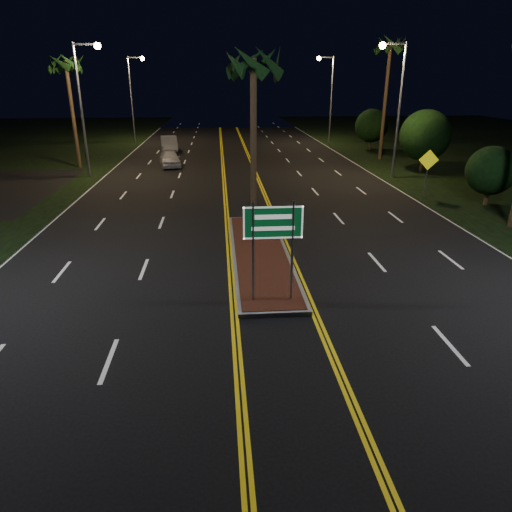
{
  "coord_description": "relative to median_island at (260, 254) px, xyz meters",
  "views": [
    {
      "loc": [
        -1.56,
        -10.12,
        6.68
      ],
      "look_at": [
        -0.56,
        2.15,
        1.9
      ],
      "focal_mm": 32.0,
      "sensor_mm": 36.0,
      "label": 1
    }
  ],
  "objects": [
    {
      "name": "ground",
      "position": [
        0.0,
        -7.0,
        -0.08
      ],
      "size": [
        120.0,
        120.0,
        0.0
      ],
      "primitive_type": "plane",
      "color": "black",
      "rests_on": "ground"
    },
    {
      "name": "median_island",
      "position": [
        0.0,
        0.0,
        0.0
      ],
      "size": [
        2.25,
        10.25,
        0.17
      ],
      "color": "gray",
      "rests_on": "ground"
    },
    {
      "name": "highway_sign",
      "position": [
        0.0,
        -4.2,
        2.32
      ],
      "size": [
        1.8,
        0.08,
        3.2
      ],
      "color": "gray",
      "rests_on": "ground"
    },
    {
      "name": "streetlight_left_mid",
      "position": [
        -10.61,
        17.0,
        5.57
      ],
      "size": [
        1.91,
        0.44,
        9.0
      ],
      "color": "gray",
      "rests_on": "ground"
    },
    {
      "name": "streetlight_left_far",
      "position": [
        -10.61,
        37.0,
        5.57
      ],
      "size": [
        1.91,
        0.44,
        9.0
      ],
      "color": "gray",
      "rests_on": "ground"
    },
    {
      "name": "streetlight_right_mid",
      "position": [
        10.61,
        15.0,
        5.57
      ],
      "size": [
        1.91,
        0.44,
        9.0
      ],
      "color": "gray",
      "rests_on": "ground"
    },
    {
      "name": "streetlight_right_far",
      "position": [
        10.61,
        35.0,
        5.57
      ],
      "size": [
        1.91,
        0.44,
        9.0
      ],
      "color": "gray",
      "rests_on": "ground"
    },
    {
      "name": "palm_median",
      "position": [
        0.0,
        3.5,
        7.19
      ],
      "size": [
        2.4,
        2.4,
        8.3
      ],
      "color": "#382819",
      "rests_on": "ground"
    },
    {
      "name": "palm_left_far",
      "position": [
        -12.8,
        21.0,
        7.66
      ],
      "size": [
        2.4,
        2.4,
        8.8
      ],
      "color": "#382819",
      "rests_on": "ground"
    },
    {
      "name": "palm_right_far",
      "position": [
        12.8,
        23.0,
        9.06
      ],
      "size": [
        2.4,
        2.4,
        10.3
      ],
      "color": "#382819",
      "rests_on": "ground"
    },
    {
      "name": "shrub_near",
      "position": [
        13.5,
        7.0,
        1.86
      ],
      "size": [
        2.7,
        2.7,
        3.3
      ],
      "color": "#382819",
      "rests_on": "ground"
    },
    {
      "name": "shrub_mid",
      "position": [
        14.0,
        17.0,
        2.64
      ],
      "size": [
        3.78,
        3.78,
        4.62
      ],
      "color": "#382819",
      "rests_on": "ground"
    },
    {
      "name": "shrub_far",
      "position": [
        13.8,
        29.0,
        2.25
      ],
      "size": [
        3.24,
        3.24,
        3.96
      ],
      "color": "#382819",
      "rests_on": "ground"
    },
    {
      "name": "car_near",
      "position": [
        -5.53,
        20.85,
        0.68
      ],
      "size": [
        2.72,
        4.85,
        1.53
      ],
      "primitive_type": "imported",
      "rotation": [
        0.0,
        0.0,
        0.17
      ],
      "color": "silver",
      "rests_on": "ground"
    },
    {
      "name": "car_far",
      "position": [
        -6.42,
        29.55,
        0.76
      ],
      "size": [
        2.84,
        5.33,
        1.7
      ],
      "primitive_type": "imported",
      "rotation": [
        0.0,
        0.0,
        0.13
      ],
      "color": "#A6AAB0",
      "rests_on": "ground"
    },
    {
      "name": "warning_sign",
      "position": [
        10.8,
        9.07,
        1.79
      ],
      "size": [
        1.19,
        0.1,
        2.83
      ],
      "rotation": [
        0.0,
        0.0,
        -0.06
      ],
      "color": "gray",
      "rests_on": "ground"
    }
  ]
}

